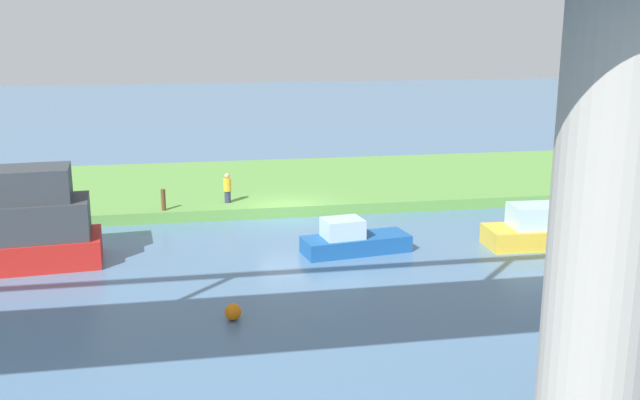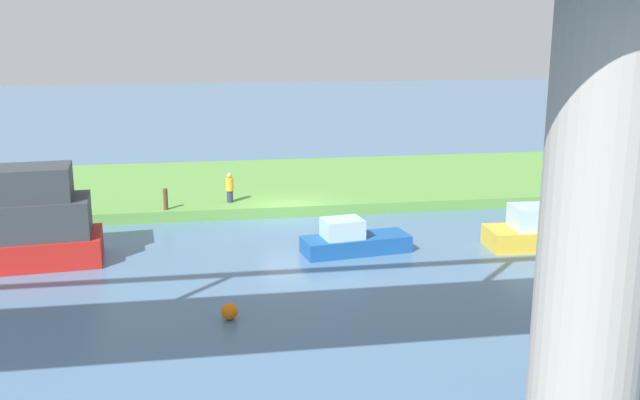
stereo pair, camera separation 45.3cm
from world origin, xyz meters
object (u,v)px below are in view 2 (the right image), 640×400
object	(u,v)px
bridge_pylon	(596,228)
houseboat_blue	(546,232)
person_on_bank	(230,187)
marker_buoy	(229,311)
pontoon_yellow	(353,240)
mooring_post	(166,199)

from	to	relation	value
bridge_pylon	houseboat_blue	xyz separation A→B (m)	(-5.65, -12.91, -4.03)
person_on_bank	marker_buoy	size ratio (longest dim) A/B	2.78
person_on_bank	pontoon_yellow	distance (m)	8.20
pontoon_yellow	marker_buoy	world-z (taller)	pontoon_yellow
pontoon_yellow	houseboat_blue	xyz separation A→B (m)	(-7.68, 0.49, 0.11)
person_on_bank	marker_buoy	distance (m)	12.72
marker_buoy	houseboat_blue	bearing A→B (deg)	-157.30
pontoon_yellow	houseboat_blue	bearing A→B (deg)	176.37
bridge_pylon	pontoon_yellow	distance (m)	14.16
bridge_pylon	person_on_bank	bearing A→B (deg)	-72.48
person_on_bank	mooring_post	world-z (taller)	person_on_bank
person_on_bank	pontoon_yellow	size ratio (longest dim) A/B	0.32
mooring_post	pontoon_yellow	bearing A→B (deg)	140.55
bridge_pylon	marker_buoy	distance (m)	11.23
marker_buoy	person_on_bank	bearing A→B (deg)	-92.60
bridge_pylon	pontoon_yellow	xyz separation A→B (m)	(2.04, -13.39, -4.14)
bridge_pylon	marker_buoy	world-z (taller)	bridge_pylon
bridge_pylon	pontoon_yellow	world-z (taller)	bridge_pylon
houseboat_blue	marker_buoy	size ratio (longest dim) A/B	10.22
person_on_bank	marker_buoy	world-z (taller)	person_on_bank
bridge_pylon	marker_buoy	size ratio (longest dim) A/B	18.51
person_on_bank	houseboat_blue	xyz separation A→B (m)	(-12.05, 7.39, -0.60)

